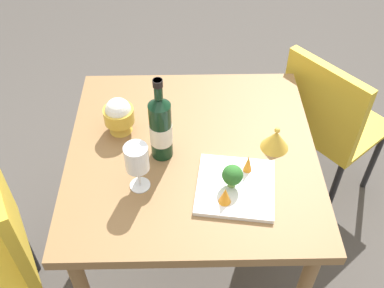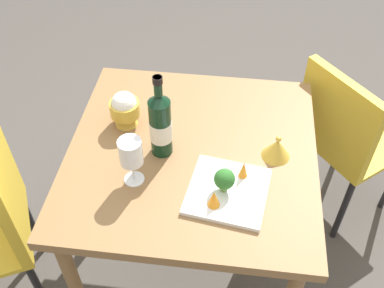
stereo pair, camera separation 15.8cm
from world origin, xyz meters
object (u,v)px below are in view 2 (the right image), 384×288
(wine_glass, at_px, (131,153))
(carrot_garnish_right, at_px, (243,169))
(rice_bowl, at_px, (125,108))
(chair_by_wall, at_px, (343,134))
(carrot_garnish_left, at_px, (214,198))
(broccoli_floret, at_px, (225,179))
(wine_bottle, at_px, (160,124))
(serving_plate, at_px, (228,191))
(rice_bowl_lid, at_px, (277,148))

(wine_glass, bearing_deg, carrot_garnish_right, -82.45)
(rice_bowl, distance_m, carrot_garnish_right, 0.49)
(chair_by_wall, xyz_separation_m, carrot_garnish_left, (-0.64, 0.52, 0.28))
(chair_by_wall, relative_size, broccoli_floret, 9.91)
(broccoli_floret, bearing_deg, rice_bowl, 53.57)
(wine_bottle, relative_size, serving_plate, 1.14)
(wine_bottle, relative_size, carrot_garnish_left, 5.17)
(rice_bowl, relative_size, rice_bowl_lid, 1.42)
(rice_bowl, bearing_deg, carrot_garnish_right, -116.29)
(wine_bottle, distance_m, carrot_garnish_right, 0.31)
(rice_bowl_lid, xyz_separation_m, serving_plate, (-0.18, 0.15, -0.03))
(carrot_garnish_left, bearing_deg, wine_glass, 73.06)
(rice_bowl, relative_size, carrot_garnish_right, 2.14)
(wine_glass, bearing_deg, wine_bottle, -25.97)
(chair_by_wall, bearing_deg, carrot_garnish_right, -79.66)
(wine_bottle, bearing_deg, broccoli_floret, -125.10)
(rice_bowl_lid, bearing_deg, carrot_garnish_left, 141.98)
(wine_glass, height_order, broccoli_floret, wine_glass)
(chair_by_wall, height_order, serving_plate, chair_by_wall)
(wine_bottle, bearing_deg, wine_glass, 154.03)
(wine_glass, relative_size, rice_bowl_lid, 1.79)
(rice_bowl_lid, distance_m, broccoli_floret, 0.25)
(serving_plate, distance_m, broccoli_floret, 0.06)
(rice_bowl, relative_size, serving_plate, 0.50)
(wine_bottle, distance_m, rice_bowl, 0.21)
(wine_bottle, height_order, carrot_garnish_right, wine_bottle)
(serving_plate, bearing_deg, carrot_garnish_left, 148.39)
(carrot_garnish_left, bearing_deg, rice_bowl_lid, -38.02)
(wine_bottle, relative_size, broccoli_floret, 3.76)
(wine_bottle, relative_size, rice_bowl_lid, 3.23)
(rice_bowl_lid, relative_size, broccoli_floret, 1.17)
(wine_glass, bearing_deg, chair_by_wall, -54.96)
(wine_bottle, height_order, wine_glass, wine_bottle)
(chair_by_wall, relative_size, rice_bowl, 6.00)
(carrot_garnish_right, bearing_deg, carrot_garnish_left, 146.82)
(broccoli_floret, bearing_deg, wine_glass, 86.55)
(rice_bowl, bearing_deg, chair_by_wall, -71.75)
(wine_bottle, xyz_separation_m, rice_bowl, (0.12, 0.16, -0.05))
(wine_glass, bearing_deg, carrot_garnish_left, -106.94)
(wine_glass, xyz_separation_m, carrot_garnish_right, (0.05, -0.36, -0.08))
(wine_glass, distance_m, broccoli_floret, 0.31)
(rice_bowl, xyz_separation_m, rice_bowl_lid, (-0.10, -0.55, -0.04))
(rice_bowl, relative_size, broccoli_floret, 1.65)
(chair_by_wall, distance_m, wine_glass, 1.03)
(rice_bowl, bearing_deg, rice_bowl_lid, -100.22)
(wine_glass, xyz_separation_m, carrot_garnish_left, (-0.08, -0.27, -0.08))
(wine_bottle, relative_size, wine_glass, 1.80)
(carrot_garnish_left, bearing_deg, rice_bowl, 45.74)
(chair_by_wall, xyz_separation_m, rice_bowl, (-0.29, 0.88, 0.30))
(serving_plate, distance_m, carrot_garnish_left, 0.09)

